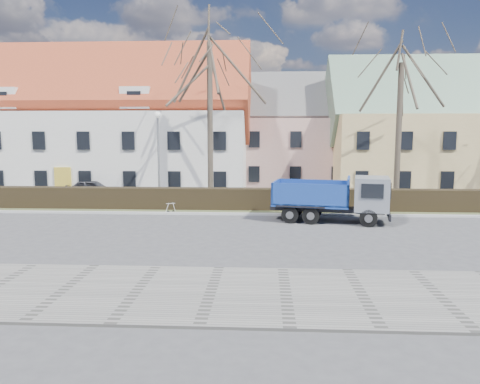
# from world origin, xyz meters

# --- Properties ---
(ground) EXTENTS (120.00, 120.00, 0.00)m
(ground) POSITION_xyz_m (0.00, 0.00, 0.00)
(ground) COLOR #454547
(sidewalk_near) EXTENTS (80.00, 5.00, 0.08)m
(sidewalk_near) POSITION_xyz_m (0.00, -8.50, 0.04)
(sidewalk_near) COLOR gray
(sidewalk_near) RESTS_ON ground
(curb_far) EXTENTS (80.00, 0.30, 0.12)m
(curb_far) POSITION_xyz_m (0.00, 4.60, 0.06)
(curb_far) COLOR #A7A6A5
(curb_far) RESTS_ON ground
(grass_strip) EXTENTS (80.00, 3.00, 0.10)m
(grass_strip) POSITION_xyz_m (0.00, 6.20, 0.05)
(grass_strip) COLOR #49522E
(grass_strip) RESTS_ON ground
(hedge) EXTENTS (60.00, 0.90, 1.30)m
(hedge) POSITION_xyz_m (0.00, 6.00, 0.65)
(hedge) COLOR black
(hedge) RESTS_ON ground
(building_white) EXTENTS (26.80, 10.80, 9.50)m
(building_white) POSITION_xyz_m (-13.00, 16.00, 4.75)
(building_white) COLOR silver
(building_white) RESTS_ON ground
(building_pink) EXTENTS (10.80, 8.80, 8.00)m
(building_pink) POSITION_xyz_m (4.00, 20.00, 4.00)
(building_pink) COLOR tan
(building_pink) RESTS_ON ground
(building_yellow) EXTENTS (18.80, 10.80, 8.50)m
(building_yellow) POSITION_xyz_m (16.00, 17.00, 4.25)
(building_yellow) COLOR tan
(building_yellow) RESTS_ON ground
(tree_1) EXTENTS (9.20, 9.20, 12.65)m
(tree_1) POSITION_xyz_m (-2.00, 8.50, 6.33)
(tree_1) COLOR #41382D
(tree_1) RESTS_ON ground
(tree_2) EXTENTS (8.00, 8.00, 11.00)m
(tree_2) POSITION_xyz_m (10.00, 8.50, 5.50)
(tree_2) COLOR #41382D
(tree_2) RESTS_ON ground
(dump_truck) EXTENTS (6.64, 3.50, 2.52)m
(dump_truck) POSITION_xyz_m (4.85, 2.96, 1.26)
(dump_truck) COLOR navy
(dump_truck) RESTS_ON ground
(streetlight) EXTENTS (0.47, 0.47, 6.06)m
(streetlight) POSITION_xyz_m (-5.07, 7.00, 3.03)
(streetlight) COLOR gray
(streetlight) RESTS_ON ground
(cart_frame) EXTENTS (0.85, 0.69, 0.68)m
(cart_frame) POSITION_xyz_m (-4.13, 4.84, 0.34)
(cart_frame) COLOR silver
(cart_frame) RESTS_ON ground
(parked_car_a) EXTENTS (3.98, 1.83, 1.32)m
(parked_car_a) POSITION_xyz_m (-10.75, 10.87, 0.66)
(parked_car_a) COLOR #2F3036
(parked_car_a) RESTS_ON ground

